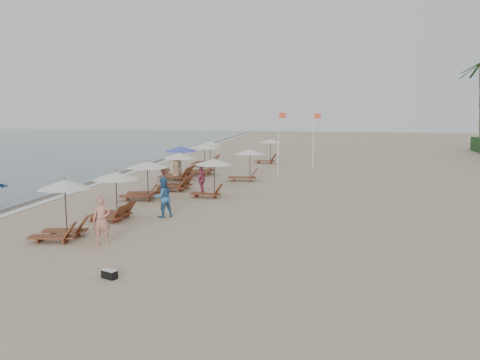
% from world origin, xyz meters
% --- Properties ---
extents(ground, '(160.00, 160.00, 0.00)m').
position_xyz_m(ground, '(0.00, 0.00, 0.00)').
color(ground, tan).
rests_on(ground, ground).
extents(wet_sand_band, '(3.20, 140.00, 0.01)m').
position_xyz_m(wet_sand_band, '(-12.50, 10.00, 0.00)').
color(wet_sand_band, '#6B5E4C').
rests_on(wet_sand_band, ground).
extents(foam_line, '(0.50, 140.00, 0.02)m').
position_xyz_m(foam_line, '(-11.20, 10.00, 0.01)').
color(foam_line, white).
rests_on(foam_line, ground).
extents(lounger_station_0, '(2.39, 2.11, 2.39)m').
position_xyz_m(lounger_station_0, '(-6.15, -4.07, 1.24)').
color(lounger_station_0, brown).
rests_on(lounger_station_0, ground).
extents(lounger_station_1, '(2.42, 2.19, 2.23)m').
position_xyz_m(lounger_station_1, '(-5.65, -0.42, 1.21)').
color(lounger_station_1, brown).
rests_on(lounger_station_1, ground).
extents(lounger_station_2, '(2.77, 2.46, 2.14)m').
position_xyz_m(lounger_station_2, '(-6.13, 4.75, 1.11)').
color(lounger_station_2, brown).
rests_on(lounger_station_2, ground).
extents(lounger_station_3, '(2.60, 2.12, 2.34)m').
position_xyz_m(lounger_station_3, '(-5.29, 8.03, 1.07)').
color(lounger_station_3, brown).
rests_on(lounger_station_3, ground).
extents(lounger_station_4, '(2.76, 2.36, 2.39)m').
position_xyz_m(lounger_station_4, '(-6.45, 12.09, 1.14)').
color(lounger_station_4, brown).
rests_on(lounger_station_4, ground).
extents(lounger_station_5, '(2.74, 2.44, 2.38)m').
position_xyz_m(lounger_station_5, '(-5.41, 14.91, 1.15)').
color(lounger_station_5, brown).
rests_on(lounger_station_5, ground).
extents(lounger_station_6, '(2.70, 2.55, 2.16)m').
position_xyz_m(lounger_station_6, '(-6.40, 20.56, 0.96)').
color(lounger_station_6, brown).
rests_on(lounger_station_6, ground).
extents(inland_station_0, '(2.53, 2.24, 2.22)m').
position_xyz_m(inland_station_0, '(-2.51, 5.88, 1.48)').
color(inland_station_0, brown).
rests_on(inland_station_0, ground).
extents(inland_station_1, '(2.71, 2.24, 2.22)m').
position_xyz_m(inland_station_1, '(-1.55, 12.54, 1.37)').
color(inland_station_1, brown).
rests_on(inland_station_1, ground).
extents(inland_station_2, '(2.62, 2.24, 2.22)m').
position_xyz_m(inland_station_2, '(-1.37, 23.51, 1.43)').
color(inland_station_2, brown).
rests_on(inland_station_2, ground).
extents(beachgoer_near, '(0.76, 0.57, 1.90)m').
position_xyz_m(beachgoer_near, '(-4.29, -4.46, 0.95)').
color(beachgoer_near, tan).
rests_on(beachgoer_near, ground).
extents(beachgoer_mid_a, '(1.17, 1.17, 1.92)m').
position_xyz_m(beachgoer_mid_a, '(-3.56, 0.48, 0.96)').
color(beachgoer_mid_a, '#2E5E8B').
rests_on(beachgoer_mid_a, ground).
extents(beachgoer_mid_b, '(0.94, 1.27, 1.76)m').
position_xyz_m(beachgoer_mid_b, '(-5.07, 5.44, 0.88)').
color(beachgoer_mid_b, brown).
rests_on(beachgoer_mid_b, ground).
extents(beachgoer_far_a, '(0.52, 1.02, 1.67)m').
position_xyz_m(beachgoer_far_a, '(-3.31, 6.77, 0.83)').
color(beachgoer_far_a, '#B34764').
rests_on(beachgoer_far_a, ground).
extents(beachgoer_far_b, '(0.90, 1.06, 1.84)m').
position_xyz_m(beachgoer_far_b, '(-6.58, 12.31, 0.92)').
color(beachgoer_far_b, '#A6855A').
rests_on(beachgoer_far_b, ground).
extents(duffel_bag, '(0.55, 0.42, 0.28)m').
position_xyz_m(duffel_bag, '(-2.39, -7.97, 0.14)').
color(duffel_bag, black).
rests_on(duffel_bag, ground).
extents(flag_pole_near, '(0.60, 0.08, 4.89)m').
position_xyz_m(flag_pole_near, '(0.30, 16.34, 2.70)').
color(flag_pole_near, silver).
rests_on(flag_pole_near, ground).
extents(flag_pole_far, '(0.59, 0.08, 4.78)m').
position_xyz_m(flag_pole_far, '(2.84, 19.62, 2.64)').
color(flag_pole_far, silver).
rests_on(flag_pole_far, ground).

